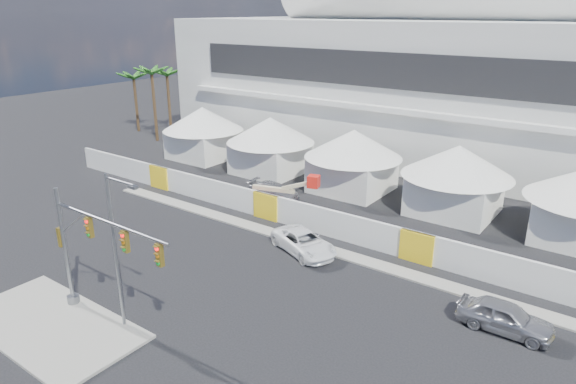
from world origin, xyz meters
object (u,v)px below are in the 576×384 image
Objects in this scene: sedan_silver at (505,317)px; pickup_curb at (304,242)px; boom_lift at (267,200)px; traffic_mast at (86,250)px; lot_car_c at (274,191)px; streetlight_median at (117,243)px.

pickup_curb is (-12.90, 1.35, -0.06)m from sedan_silver.
boom_lift reaches higher than pickup_curb.
traffic_mast is at bearing 121.92° from sedan_silver.
lot_car_c is 2.86m from boom_lift.
streetlight_median is at bearing 124.60° from sedan_silver.
pickup_curb is 13.02m from streetlight_median.
sedan_silver is 19.09m from streetlight_median.
sedan_silver reaches higher than lot_car_c.
sedan_silver is 22.27m from lot_car_c.
traffic_mast is (-4.47, -12.52, 3.08)m from pickup_curb.
lot_car_c is at bearing 69.97° from pickup_curb.
lot_car_c is at bearing 105.92° from streetlight_median.
pickup_curb is at bearing 79.16° from streetlight_median.
streetlight_median is 1.19× the size of boom_lift.
boom_lift is (1.28, -2.55, 0.21)m from lot_car_c.
traffic_mast is 1.28× the size of boom_lift.
pickup_curb is 7.83m from boom_lift.
sedan_silver is 0.53× the size of traffic_mast.
sedan_silver is 20.87m from traffic_mast.
boom_lift is at bearing 72.77° from sedan_silver.
traffic_mast is at bearing -98.91° from boom_lift.
boom_lift is at bearing 104.13° from streetlight_median.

